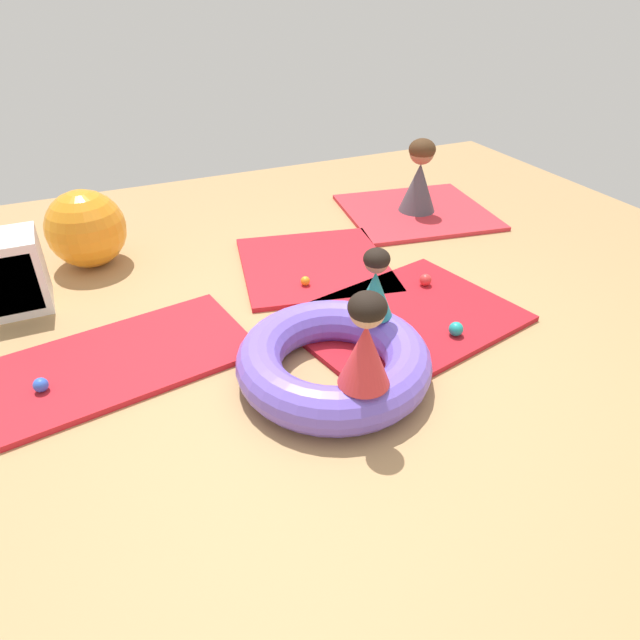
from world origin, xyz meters
TOP-DOWN VIEW (x-y plane):
  - ground_plane at (0.00, 0.00)m, footprint 8.00×8.00m
  - gym_mat_near_right at (0.37, 1.34)m, footprint 1.42×1.46m
  - gym_mat_center_rear at (-1.28, 0.64)m, footprint 1.70×1.12m
  - gym_mat_near_left at (0.62, 0.31)m, footprint 1.76×1.45m
  - gym_mat_far_left at (1.79, 2.00)m, footprint 1.58×1.49m
  - inflatable_cushion at (-0.13, -0.08)m, footprint 1.19×1.19m
  - child_in_red at (-0.15, -0.49)m, footprint 0.39×0.39m
  - child_in_teal at (0.24, 0.10)m, footprint 0.31×0.31m
  - adult_seated at (1.79, 2.00)m, footprint 0.42×0.42m
  - play_ball_red at (1.01, 0.63)m, footprint 0.09×0.09m
  - play_ball_yellow at (0.24, 0.01)m, footprint 0.11×0.11m
  - play_ball_teal at (0.81, -0.04)m, footprint 0.10×0.10m
  - play_ball_blue at (-1.77, 0.48)m, footprint 0.09×0.09m
  - play_ball_orange at (0.15, 1.02)m, footprint 0.07×0.07m
  - exercise_ball_large at (-1.31, 2.18)m, footprint 0.64×0.64m
  - storage_cube at (-1.88, 1.64)m, footprint 0.44×0.44m

SIDE VIEW (x-z plane):
  - ground_plane at x=0.00m, z-range 0.00..0.00m
  - gym_mat_near_right at x=0.37m, z-range 0.00..0.04m
  - gym_mat_center_rear at x=-1.28m, z-range 0.00..0.04m
  - gym_mat_near_left at x=0.62m, z-range 0.00..0.04m
  - gym_mat_far_left at x=1.79m, z-range 0.00..0.04m
  - play_ball_orange at x=0.15m, z-range 0.04..0.11m
  - play_ball_blue at x=-1.77m, z-range 0.04..0.13m
  - play_ball_red at x=1.01m, z-range 0.04..0.13m
  - play_ball_teal at x=0.81m, z-range 0.04..0.14m
  - play_ball_yellow at x=0.24m, z-range 0.04..0.15m
  - inflatable_cushion at x=-0.13m, z-range 0.00..0.28m
  - storage_cube at x=-1.88m, z-range 0.00..0.56m
  - exercise_ball_large at x=-1.31m, z-range 0.00..0.64m
  - adult_seated at x=1.79m, z-range 0.03..0.75m
  - child_in_teal at x=0.24m, z-range 0.27..0.73m
  - child_in_red at x=-0.15m, z-range 0.27..0.82m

